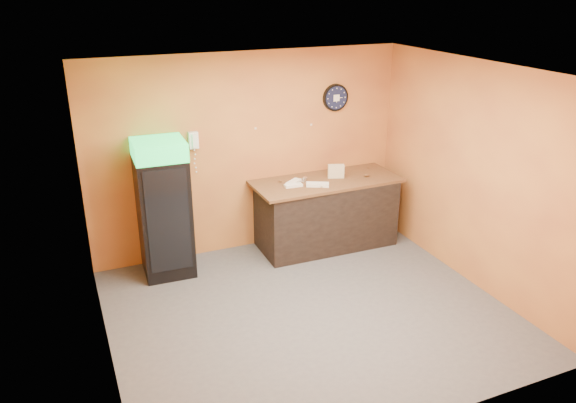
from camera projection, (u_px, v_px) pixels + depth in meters
floor at (309, 312)px, 6.64m from camera, size 4.50×4.50×0.00m
back_wall at (249, 153)px, 7.83m from camera, size 4.50×0.02×2.80m
left_wall at (95, 237)px, 5.30m from camera, size 0.02×4.00×2.80m
right_wall at (475, 176)px, 6.94m from camera, size 0.02×4.00×2.80m
ceiling at (312, 72)px, 5.60m from camera, size 4.50×4.00×0.02m
beverage_cooler at (165, 211)px, 7.21m from camera, size 0.66×0.67×1.82m
prep_counter at (326, 214)px, 8.17m from camera, size 1.95×0.89×0.97m
wall_clock at (336, 98)px, 8.03m from camera, size 0.39×0.06×0.39m
wall_phone at (194, 140)px, 7.39m from camera, size 0.12×0.11×0.22m
butcher_paper at (327, 181)px, 7.98m from camera, size 2.13×0.91×0.04m
sub_roll_stack at (336, 171)px, 8.03m from camera, size 0.24×0.15×0.19m
wrapped_sandwich_left at (293, 185)px, 7.71m from camera, size 0.25×0.11×0.04m
wrapped_sandwich_mid at (318, 185)px, 7.73m from camera, size 0.33×0.25×0.04m
wrapped_sandwich_right at (293, 182)px, 7.82m from camera, size 0.29×0.26×0.04m
kitchen_tool at (305, 179)px, 7.89m from camera, size 0.07×0.07×0.07m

